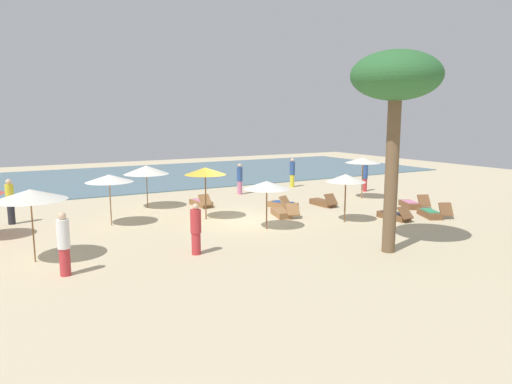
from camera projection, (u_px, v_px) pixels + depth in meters
The scene contains 23 objects.
ground_plane at pixel (239, 219), 21.22m from camera, with size 60.00×60.00×0.00m, color beige.
ocean_water at pixel (135, 177), 35.81m from camera, with size 48.00×16.00×0.06m, color slate.
umbrella_1 at pixel (205, 171), 20.87m from camera, with size 1.86×1.86×2.35m.
umbrella_2 at pixel (30, 195), 14.66m from camera, with size 2.21×2.21×2.34m.
umbrella_3 at pixel (146, 170), 23.55m from camera, with size 2.25×2.25×2.16m.
umbrella_4 at pixel (267, 185), 19.08m from camera, with size 1.88×1.88×1.99m.
umbrella_5 at pixel (363, 160), 26.21m from camera, with size 1.97×1.97×2.33m.
umbrella_6 at pixel (109, 178), 19.70m from camera, with size 1.99×1.99×2.18m.
umbrella_7 at pixel (346, 178), 20.38m from camera, with size 1.73×1.73×2.12m.
lounger_0 at pixel (282, 213), 21.77m from camera, with size 1.01×1.79×0.67m.
lounger_1 at pixel (411, 204), 23.93m from camera, with size 1.24×1.77×0.70m.
lounger_2 at pixel (323, 202), 24.42m from camera, with size 0.65×1.70×0.70m.
lounger_3 at pixel (431, 213), 21.64m from camera, with size 1.24×1.75×0.73m.
lounger_4 at pixel (283, 205), 23.80m from camera, with size 1.20×1.77×0.71m.
lounger_5 at pixel (201, 203), 24.30m from camera, with size 0.75×1.73×0.70m.
lounger_6 at pixel (395, 216), 21.16m from camera, with size 0.66×1.73×0.67m.
person_0 at pixel (64, 244), 13.56m from camera, with size 0.50×0.50×1.89m.
person_1 at pixel (292, 173), 30.75m from camera, with size 0.43×0.43×1.89m.
person_2 at pixel (240, 179), 27.86m from camera, with size 0.44×0.44×1.84m.
person_3 at pixel (10, 201), 20.10m from camera, with size 0.42×0.42×1.96m.
person_4 at pixel (365, 176), 28.95m from camera, with size 0.41×0.41×1.84m.
person_5 at pixel (196, 229), 15.69m from camera, with size 0.44×0.44×1.73m.
palm_1 at pixel (396, 82), 15.24m from camera, with size 2.94×2.94×6.70m.
Camera 1 is at (-9.60, -18.43, 4.58)m, focal length 33.04 mm.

